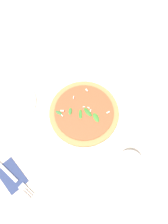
# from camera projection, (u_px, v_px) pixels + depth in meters

# --- Properties ---
(ground_plane) EXTENTS (6.00, 6.00, 0.00)m
(ground_plane) POSITION_uv_depth(u_px,v_px,m) (91.00, 114.00, 0.91)
(ground_plane) COLOR beige
(pizza_arugula_main) EXTENTS (0.30, 0.30, 0.05)m
(pizza_arugula_main) POSITION_uv_depth(u_px,v_px,m) (84.00, 113.00, 0.89)
(pizza_arugula_main) COLOR white
(pizza_arugula_main) RESTS_ON ground_plane
(wine_glass) EXTENTS (0.09, 0.09, 0.18)m
(wine_glass) POSITION_uv_depth(u_px,v_px,m) (127.00, 167.00, 0.70)
(wine_glass) COLOR white
(wine_glass) RESTS_ON ground_plane
(napkin) EXTENTS (0.13, 0.10, 0.01)m
(napkin) POSITION_uv_depth(u_px,v_px,m) (11.00, 176.00, 0.81)
(napkin) COLOR navy
(napkin) RESTS_ON ground_plane
(fork) EXTENTS (0.20, 0.03, 0.00)m
(fork) POSITION_uv_depth(u_px,v_px,m) (12.00, 177.00, 0.81)
(fork) COLOR silver
(fork) RESTS_ON ground_plane
(side_plate_white) EXTENTS (0.20, 0.20, 0.02)m
(side_plate_white) POSITION_uv_depth(u_px,v_px,m) (13.00, 102.00, 0.92)
(side_plate_white) COLOR white
(side_plate_white) RESTS_ON ground_plane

